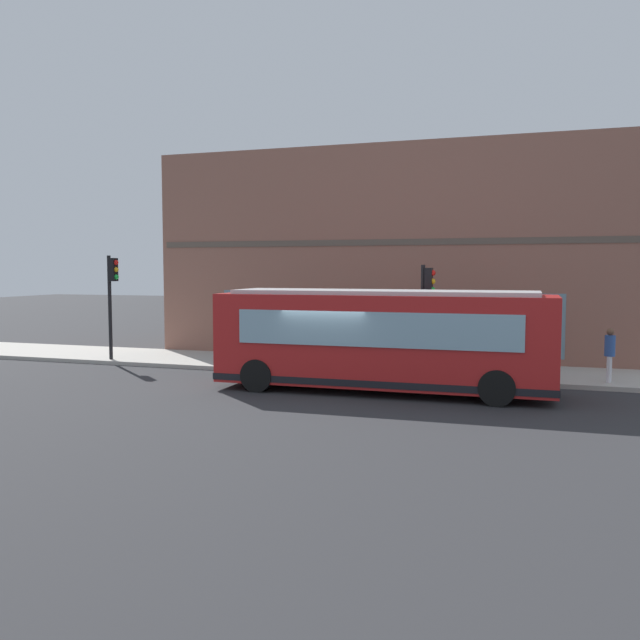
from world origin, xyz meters
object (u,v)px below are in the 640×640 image
object	(u,v)px
traffic_light_down_block	(112,287)
fire_hydrant	(451,362)
city_bus_nearside	(382,341)
traffic_light_near_corner	(426,298)
pedestrian_walking_along_curb	(520,350)
newspaper_vending_box	(425,354)
pedestrian_near_building_entrance	(610,351)

from	to	relation	value
traffic_light_down_block	fire_hydrant	distance (m)	13.30
city_bus_nearside	fire_hydrant	bearing A→B (deg)	-25.10
traffic_light_near_corner	traffic_light_down_block	world-z (taller)	traffic_light_down_block
pedestrian_walking_along_curb	newspaper_vending_box	distance (m)	3.73
city_bus_nearside	pedestrian_near_building_entrance	xyz separation A→B (m)	(3.03, -6.60, -0.42)
fire_hydrant	pedestrian_walking_along_curb	size ratio (longest dim) A/B	0.47
traffic_light_near_corner	traffic_light_down_block	xyz separation A→B (m)	(0.00, 12.30, 0.26)
newspaper_vending_box	pedestrian_walking_along_curb	bearing A→B (deg)	-114.30
traffic_light_near_corner	pedestrian_near_building_entrance	size ratio (longest dim) A/B	2.17
city_bus_nearside	newspaper_vending_box	distance (m)	4.77
city_bus_nearside	traffic_light_down_block	size ratio (longest dim) A/B	2.47
city_bus_nearside	traffic_light_down_block	xyz separation A→B (m)	(2.68, 11.41, 1.43)
traffic_light_near_corner	city_bus_nearside	bearing A→B (deg)	161.60
fire_hydrant	pedestrian_near_building_entrance	world-z (taller)	pedestrian_near_building_entrance
traffic_light_down_block	pedestrian_walking_along_curb	bearing A→B (deg)	-88.39
city_bus_nearside	pedestrian_near_building_entrance	distance (m)	7.28
pedestrian_near_building_entrance	pedestrian_walking_along_curb	distance (m)	2.70
fire_hydrant	pedestrian_near_building_entrance	distance (m)	5.03
pedestrian_walking_along_curb	newspaper_vending_box	xyz separation A→B (m)	(1.52, 3.38, -0.44)
traffic_light_near_corner	newspaper_vending_box	distance (m)	2.91
pedestrian_walking_along_curb	traffic_light_down_block	bearing A→B (deg)	91.61
fire_hydrant	newspaper_vending_box	xyz separation A→B (m)	(1.15, 1.10, 0.09)
traffic_light_near_corner	fire_hydrant	bearing A→B (deg)	-42.67
traffic_light_near_corner	newspaper_vending_box	size ratio (longest dim) A/B	4.10
traffic_light_near_corner	fire_hydrant	distance (m)	2.47
traffic_light_near_corner	pedestrian_near_building_entrance	bearing A→B (deg)	-86.49
pedestrian_near_building_entrance	city_bus_nearside	bearing A→B (deg)	114.68
pedestrian_near_building_entrance	newspaper_vending_box	xyz separation A→B (m)	(1.61, 6.07, -0.53)
fire_hydrant	pedestrian_near_building_entrance	size ratio (longest dim) A/B	0.43
fire_hydrant	newspaper_vending_box	distance (m)	1.60
traffic_light_near_corner	traffic_light_down_block	distance (m)	12.30
city_bus_nearside	traffic_light_down_block	world-z (taller)	traffic_light_down_block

